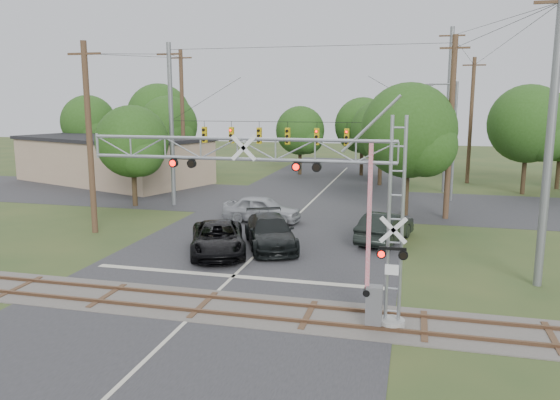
% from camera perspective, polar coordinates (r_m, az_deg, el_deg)
% --- Properties ---
extents(ground, '(160.00, 160.00, 0.00)m').
position_cam_1_polar(ground, '(19.24, -10.33, -12.94)').
color(ground, '#2F4520').
rests_on(ground, ground).
extents(road_main, '(14.00, 90.00, 0.02)m').
position_cam_1_polar(road_main, '(28.12, -1.92, -5.18)').
color(road_main, '#2B2B2E').
rests_on(road_main, ground).
extents(road_cross, '(90.00, 12.00, 0.02)m').
position_cam_1_polar(road_cross, '(41.42, 3.40, -0.11)').
color(road_cross, '#2B2B2E').
rests_on(road_cross, ground).
extents(railroad_track, '(90.00, 3.20, 0.17)m').
position_cam_1_polar(railroad_track, '(20.93, -8.05, -10.81)').
color(railroad_track, '#4E4A43').
rests_on(railroad_track, ground).
extents(crossing_gantry, '(11.29, 0.91, 7.11)m').
position_cam_1_polar(crossing_gantry, '(18.35, 1.76, 0.57)').
color(crossing_gantry, gray).
rests_on(crossing_gantry, ground).
extents(traffic_signal_span, '(19.34, 0.36, 11.50)m').
position_cam_1_polar(traffic_signal_span, '(36.69, 3.65, 7.35)').
color(traffic_signal_span, slate).
rests_on(traffic_signal_span, ground).
extents(pickup_black, '(4.41, 6.15, 1.56)m').
position_cam_1_polar(pickup_black, '(27.37, -6.52, -4.02)').
color(pickup_black, black).
rests_on(pickup_black, ground).
extents(car_dark, '(4.34, 6.11, 1.64)m').
position_cam_1_polar(car_dark, '(28.32, -1.03, -3.37)').
color(car_dark, black).
rests_on(car_dark, ground).
extents(sedan_silver, '(5.01, 2.30, 1.67)m').
position_cam_1_polar(sedan_silver, '(34.19, -1.87, -0.95)').
color(sedan_silver, '#9C9FA3').
rests_on(sedan_silver, ground).
extents(suv_dark, '(3.00, 5.27, 1.64)m').
position_cam_1_polar(suv_dark, '(29.95, 10.95, -2.80)').
color(suv_dark, black).
rests_on(suv_dark, ground).
extents(commercial_building, '(20.08, 14.79, 4.21)m').
position_cam_1_polar(commercial_building, '(53.39, -17.06, 4.10)').
color(commercial_building, tan).
rests_on(commercial_building, ground).
extents(streetlight, '(2.38, 0.25, 8.91)m').
position_cam_1_polar(streetlight, '(42.85, 17.52, 6.49)').
color(streetlight, slate).
rests_on(streetlight, ground).
extents(utility_poles, '(27.06, 29.29, 13.27)m').
position_cam_1_polar(utility_poles, '(39.49, 7.13, 8.13)').
color(utility_poles, '#463420').
rests_on(utility_poles, ground).
extents(treeline, '(58.89, 25.56, 9.32)m').
position_cam_1_polar(treeline, '(48.39, 6.67, 7.79)').
color(treeline, '#382A19').
rests_on(treeline, ground).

